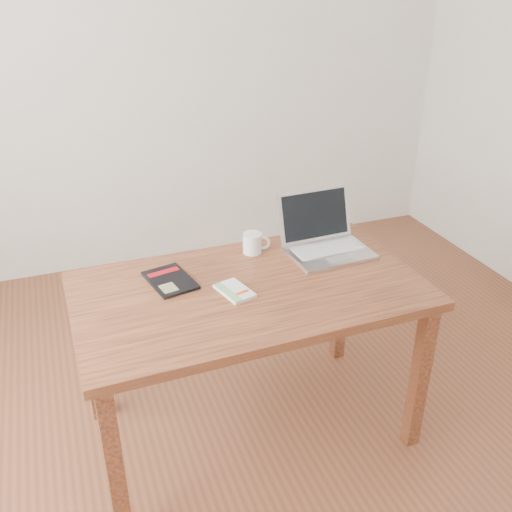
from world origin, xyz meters
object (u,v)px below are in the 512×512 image
object	(u,v)px
desk	(250,306)
white_guidebook	(235,291)
laptop	(325,239)
black_guidebook	(170,280)
coffee_mug	(253,243)

from	to	relation	value
desk	white_guidebook	bearing A→B (deg)	-164.28
white_guidebook	laptop	size ratio (longest dim) A/B	0.51
black_guidebook	coffee_mug	xyz separation A→B (m)	(0.40, 0.13, 0.04)
black_guidebook	coffee_mug	size ratio (longest dim) A/B	2.21
desk	laptop	world-z (taller)	laptop
coffee_mug	white_guidebook	bearing A→B (deg)	-104.16
desk	white_guidebook	world-z (taller)	white_guidebook
coffee_mug	desk	bearing A→B (deg)	-95.03
black_guidebook	white_guidebook	bearing A→B (deg)	-49.96
coffee_mug	black_guidebook	bearing A→B (deg)	-144.76
desk	coffee_mug	world-z (taller)	coffee_mug
desk	white_guidebook	size ratio (longest dim) A/B	7.53
white_guidebook	coffee_mug	distance (m)	0.36
desk	laptop	distance (m)	0.49
black_guidebook	desk	bearing A→B (deg)	-39.35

